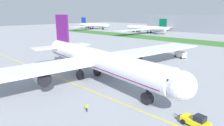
{
  "coord_description": "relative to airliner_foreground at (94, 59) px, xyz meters",
  "views": [
    {
      "loc": [
        44.26,
        -31.07,
        18.15
      ],
      "look_at": [
        4.1,
        10.35,
        3.91
      ],
      "focal_mm": 31.81,
      "sensor_mm": 36.0,
      "label": 1
    }
  ],
  "objects": [
    {
      "name": "ground_plane",
      "position": [
        -3.7,
        -3.73,
        -6.12
      ],
      "size": [
        600.0,
        600.0,
        0.0
      ],
      "primitive_type": "plane",
      "color": "#9399A0",
      "rests_on": "ground"
    },
    {
      "name": "apron_taxi_line",
      "position": [
        -3.7,
        -5.86,
        -6.11
      ],
      "size": [
        280.0,
        0.36,
        0.01
      ],
      "primitive_type": "cube",
      "color": "yellow",
      "rests_on": "ground"
    },
    {
      "name": "grass_median_strip",
      "position": [
        -3.7,
        100.37,
        -6.07
      ],
      "size": [
        320.0,
        24.0,
        0.1
      ],
      "primitive_type": "cube",
      "color": "#38722D",
      "rests_on": "ground"
    },
    {
      "name": "airliner_foreground",
      "position": [
        0.0,
        0.0,
        0.0
      ],
      "size": [
        58.71,
        94.6,
        18.01
      ],
      "color": "white",
      "rests_on": "ground"
    },
    {
      "name": "pushback_tug",
      "position": [
        30.07,
        -4.03,
        -5.11
      ],
      "size": [
        6.44,
        2.89,
        2.2
      ],
      "color": "yellow",
      "rests_on": "ground"
    },
    {
      "name": "ground_crew_wingwalker_port",
      "position": [
        13.0,
        -13.31,
        -5.07
      ],
      "size": [
        0.32,
        0.6,
        1.71
      ],
      "color": "black",
      "rests_on": "ground"
    },
    {
      "name": "traffic_cone_near_nose",
      "position": [
        -21.29,
        -17.37,
        -5.83
      ],
      "size": [
        0.36,
        0.36,
        0.58
      ],
      "color": "#F2590C",
      "rests_on": "ground"
    },
    {
      "name": "service_truck_baggage_loader",
      "position": [
        3.91,
        44.86,
        -4.58
      ],
      "size": [
        5.95,
        4.3,
        2.83
      ],
      "color": "white",
      "rests_on": "ground"
    },
    {
      "name": "parked_airliner_far_left",
      "position": [
        -149.73,
        127.69,
        -1.3
      ],
      "size": [
        44.4,
        71.59,
        14.2
      ],
      "color": "white",
      "rests_on": "ground"
    },
    {
      "name": "parked_airliner_far_centre",
      "position": [
        -70.32,
        128.62,
        -1.3
      ],
      "size": [
        50.96,
        82.57,
        14.19
      ],
      "color": "white",
      "rests_on": "ground"
    },
    {
      "name": "terminal_building",
      "position": [
        -37.5,
        175.31,
        2.88
      ],
      "size": [
        115.78,
        20.0,
        18.0
      ],
      "primitive_type": "cube",
      "color": "gray",
      "rests_on": "ground"
    }
  ]
}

